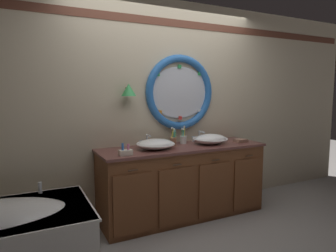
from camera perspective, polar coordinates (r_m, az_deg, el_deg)
The scene contains 12 objects.
ground_plane at distance 3.55m, azimuth 3.55°, elevation -18.27°, with size 14.00×14.00×0.00m, color gray.
back_wall_assembly at distance 3.75m, azimuth -0.65°, elevation 3.90°, with size 6.40×0.26×2.60m.
vanity_counter at distance 3.65m, azimuth 2.85°, elevation -10.40°, with size 2.01×0.64×0.85m.
sink_basin_left at distance 3.35m, azimuth -2.39°, elevation -3.46°, with size 0.43×0.43×0.12m.
sink_basin_right at distance 3.70m, azimuth 8.06°, elevation -2.46°, with size 0.43×0.43×0.12m.
faucet_set_left at distance 3.57m, azimuth -3.98°, elevation -2.87°, with size 0.21×0.13×0.14m.
faucet_set_right at distance 3.90m, azimuth 6.07°, elevation -2.07°, with size 0.23×0.14×0.14m.
toothbrush_holder_left at distance 3.58m, azimuth 0.98°, elevation -2.85°, with size 0.09×0.09×0.22m.
toothbrush_holder_right at distance 3.71m, azimuth 2.94°, elevation -2.51°, with size 0.09×0.09×0.22m.
soap_dispenser at distance 3.70m, azimuth 1.16°, elevation -2.19°, with size 0.06×0.06×0.17m.
folded_hand_towel at distance 3.92m, azimuth 13.65°, elevation -2.73°, with size 0.16×0.12×0.04m.
toiletry_basket at distance 3.05m, azimuth -8.10°, elevation -4.94°, with size 0.13×0.08×0.13m.
Camera 1 is at (-1.62, -2.78, 1.50)m, focal length 31.99 mm.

